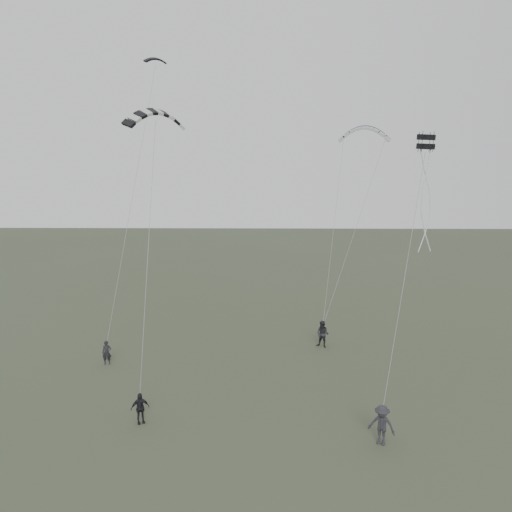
{
  "coord_description": "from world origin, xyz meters",
  "views": [
    {
      "loc": [
        1.21,
        -22.71,
        12.01
      ],
      "look_at": [
        0.73,
        5.1,
        6.82
      ],
      "focal_mm": 35.0,
      "sensor_mm": 36.0,
      "label": 1
    }
  ],
  "objects_px": {
    "flyer_left": "(107,353)",
    "kite_striped": "(155,112)",
    "kite_box": "(426,142)",
    "kite_dark_small": "(155,59)",
    "flyer_center": "(140,408)",
    "flyer_far": "(382,425)",
    "kite_pale_large": "(364,128)",
    "flyer_right": "(323,334)"
  },
  "relations": [
    {
      "from": "flyer_left",
      "to": "kite_striped",
      "type": "bearing_deg",
      "value": -45.97
    },
    {
      "from": "kite_striped",
      "to": "kite_box",
      "type": "relative_size",
      "value": 4.39
    },
    {
      "from": "kite_dark_small",
      "to": "kite_striped",
      "type": "distance_m",
      "value": 9.0
    },
    {
      "from": "flyer_center",
      "to": "kite_dark_small",
      "type": "distance_m",
      "value": 21.55
    },
    {
      "from": "flyer_left",
      "to": "flyer_far",
      "type": "xyz_separation_m",
      "value": [
        14.61,
        -8.51,
        0.16
      ]
    },
    {
      "from": "kite_box",
      "to": "flyer_left",
      "type": "bearing_deg",
      "value": 134.92
    },
    {
      "from": "flyer_left",
      "to": "kite_dark_small",
      "type": "height_order",
      "value": "kite_dark_small"
    },
    {
      "from": "flyer_left",
      "to": "kite_pale_large",
      "type": "xyz_separation_m",
      "value": [
        16.66,
        8.43,
        13.76
      ]
    },
    {
      "from": "flyer_right",
      "to": "flyer_center",
      "type": "relative_size",
      "value": 1.19
    },
    {
      "from": "flyer_far",
      "to": "kite_dark_small",
      "type": "xyz_separation_m",
      "value": [
        -12.11,
        13.64,
        17.69
      ]
    },
    {
      "from": "kite_striped",
      "to": "flyer_far",
      "type": "bearing_deg",
      "value": -65.04
    },
    {
      "from": "flyer_center",
      "to": "kite_dark_small",
      "type": "bearing_deg",
      "value": 69.91
    },
    {
      "from": "flyer_left",
      "to": "kite_box",
      "type": "distance_m",
      "value": 21.59
    },
    {
      "from": "flyer_center",
      "to": "flyer_right",
      "type": "bearing_deg",
      "value": 20.12
    },
    {
      "from": "flyer_far",
      "to": "kite_striped",
      "type": "relative_size",
      "value": 0.57
    },
    {
      "from": "flyer_left",
      "to": "flyer_far",
      "type": "bearing_deg",
      "value": -41.9
    },
    {
      "from": "flyer_left",
      "to": "flyer_right",
      "type": "height_order",
      "value": "flyer_right"
    },
    {
      "from": "flyer_right",
      "to": "kite_striped",
      "type": "distance_m",
      "value": 17.55
    },
    {
      "from": "flyer_center",
      "to": "kite_pale_large",
      "type": "relative_size",
      "value": 0.41
    },
    {
      "from": "flyer_right",
      "to": "kite_box",
      "type": "relative_size",
      "value": 2.49
    },
    {
      "from": "flyer_center",
      "to": "kite_dark_small",
      "type": "xyz_separation_m",
      "value": [
        -1.22,
        12.04,
        17.84
      ]
    },
    {
      "from": "kite_pale_large",
      "to": "flyer_left",
      "type": "bearing_deg",
      "value": -138.86
    },
    {
      "from": "flyer_right",
      "to": "flyer_far",
      "type": "relative_size",
      "value": 0.99
    },
    {
      "from": "flyer_center",
      "to": "kite_box",
      "type": "xyz_separation_m",
      "value": [
        13.71,
        3.71,
        12.3
      ]
    },
    {
      "from": "flyer_right",
      "to": "kite_striped",
      "type": "bearing_deg",
      "value": -118.97
    },
    {
      "from": "kite_striped",
      "to": "kite_dark_small",
      "type": "bearing_deg",
      "value": 64.63
    },
    {
      "from": "flyer_left",
      "to": "kite_striped",
      "type": "xyz_separation_m",
      "value": [
        4.05,
        -2.77,
        13.81
      ]
    },
    {
      "from": "flyer_right",
      "to": "flyer_left",
      "type": "bearing_deg",
      "value": -138.07
    },
    {
      "from": "flyer_center",
      "to": "flyer_far",
      "type": "height_order",
      "value": "flyer_far"
    },
    {
      "from": "flyer_left",
      "to": "kite_dark_small",
      "type": "xyz_separation_m",
      "value": [
        2.51,
        5.12,
        17.85
      ]
    },
    {
      "from": "flyer_center",
      "to": "kite_dark_small",
      "type": "height_order",
      "value": "kite_dark_small"
    },
    {
      "from": "flyer_far",
      "to": "kite_dark_small",
      "type": "relative_size",
      "value": 1.27
    },
    {
      "from": "flyer_far",
      "to": "flyer_right",
      "type": "bearing_deg",
      "value": 123.31
    },
    {
      "from": "kite_dark_small",
      "to": "kite_box",
      "type": "bearing_deg",
      "value": -58.42
    },
    {
      "from": "flyer_center",
      "to": "kite_striped",
      "type": "bearing_deg",
      "value": 59.62
    },
    {
      "from": "kite_dark_small",
      "to": "kite_pale_large",
      "type": "relative_size",
      "value": 0.39
    },
    {
      "from": "kite_pale_large",
      "to": "kite_striped",
      "type": "bearing_deg",
      "value": -124.08
    },
    {
      "from": "kite_dark_small",
      "to": "kite_pale_large",
      "type": "bearing_deg",
      "value": -16.1
    },
    {
      "from": "flyer_right",
      "to": "kite_pale_large",
      "type": "xyz_separation_m",
      "value": [
        3.26,
        5.33,
        13.61
      ]
    },
    {
      "from": "flyer_far",
      "to": "kite_striped",
      "type": "bearing_deg",
      "value": 178.75
    },
    {
      "from": "flyer_left",
      "to": "flyer_center",
      "type": "height_order",
      "value": "flyer_center"
    },
    {
      "from": "kite_pale_large",
      "to": "kite_box",
      "type": "xyz_separation_m",
      "value": [
        0.79,
        -11.64,
        -1.45
      ]
    }
  ]
}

